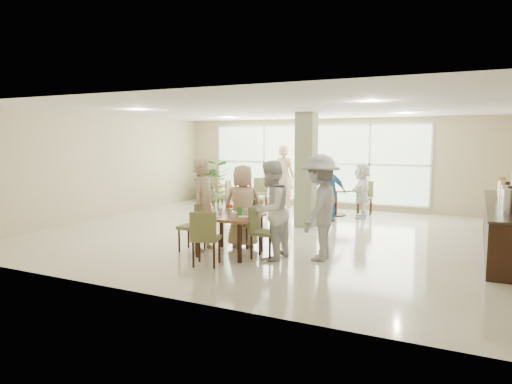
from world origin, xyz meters
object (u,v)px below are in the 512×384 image
at_px(teen_right, 271,210).
at_px(adult_standing, 284,176).
at_px(round_table_right, 336,195).
at_px(buffet_counter, 504,223).
at_px(adult_b, 362,190).
at_px(round_table_left, 235,191).
at_px(teen_far, 243,206).
at_px(teen_standing, 320,207).
at_px(potted_plant, 213,181).
at_px(main_table, 230,220).
at_px(adult_a, 329,192).
at_px(teen_left, 204,204).

xyz_separation_m(teen_right, adult_standing, (-2.18, 5.90, 0.10)).
height_order(round_table_right, buffet_counter, buffet_counter).
bearing_deg(adult_b, adult_standing, -117.37).
height_order(round_table_left, round_table_right, same).
bearing_deg(round_table_right, adult_b, -8.85).
xyz_separation_m(teen_far, adult_standing, (-1.30, 5.28, 0.16)).
bearing_deg(buffet_counter, teen_standing, -144.17).
xyz_separation_m(round_table_right, teen_right, (0.30, -5.20, 0.33)).
height_order(teen_far, adult_standing, adult_standing).
distance_m(buffet_counter, potted_plant, 9.44).
xyz_separation_m(buffet_counter, teen_standing, (-3.01, -2.17, 0.40)).
distance_m(round_table_right, teen_right, 5.21).
bearing_deg(adult_standing, main_table, 110.37).
height_order(round_table_right, adult_a, adult_a).
bearing_deg(teen_far, round_table_left, -84.04).
bearing_deg(round_table_right, potted_plant, 168.79).
height_order(main_table, teen_left, teen_left).
bearing_deg(teen_left, teen_right, -90.86).
relative_size(main_table, adult_a, 0.67).
relative_size(round_table_left, teen_right, 0.60).
distance_m(round_table_right, teen_standing, 4.97).
distance_m(main_table, round_table_right, 5.26).
bearing_deg(teen_standing, adult_b, -175.95).
bearing_deg(teen_right, adult_b, 179.53).
relative_size(round_table_right, teen_left, 0.59).
xyz_separation_m(main_table, teen_far, (-0.07, 0.67, 0.16)).
bearing_deg(teen_standing, round_table_right, -167.18).
xyz_separation_m(main_table, adult_b, (1.28, 5.12, 0.09)).
height_order(teen_standing, adult_standing, adult_standing).
height_order(potted_plant, teen_far, teen_far).
xyz_separation_m(round_table_left, buffet_counter, (7.27, -2.47, -0.02)).
bearing_deg(teen_left, adult_b, -18.87).
xyz_separation_m(round_table_left, adult_b, (3.93, 0.08, 0.19)).
height_order(round_table_right, adult_b, adult_b).
bearing_deg(adult_a, main_table, -98.82).
xyz_separation_m(round_table_right, adult_a, (0.07, -0.92, 0.21)).
relative_size(potted_plant, teen_right, 0.81).
bearing_deg(teen_far, adult_a, -124.73).
distance_m(potted_plant, teen_far, 6.81).
relative_size(adult_b, adult_standing, 0.77).
bearing_deg(adult_b, teen_standing, -6.01).
bearing_deg(round_table_left, teen_standing, -47.43).
bearing_deg(adult_standing, teen_right, 117.68).
height_order(buffet_counter, teen_far, buffet_counter).
relative_size(round_table_left, round_table_right, 1.02).
relative_size(main_table, round_table_left, 0.96).
distance_m(teen_left, adult_standing, 5.88).
xyz_separation_m(round_table_right, buffet_counter, (4.11, -2.67, -0.01)).
distance_m(adult_b, adult_standing, 2.78).
distance_m(round_table_left, teen_standing, 6.31).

